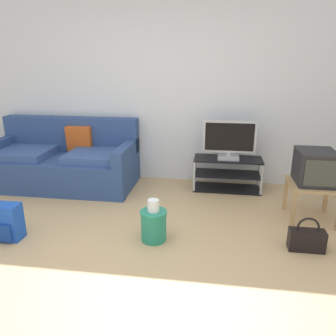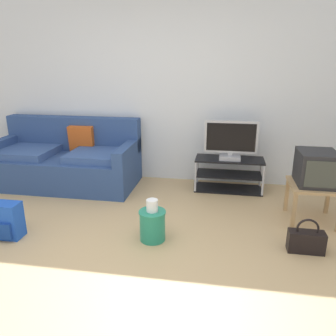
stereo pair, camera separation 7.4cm
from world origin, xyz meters
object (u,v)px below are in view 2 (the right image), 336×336
at_px(tv_stand, 229,174).
at_px(flat_tv, 231,141).
at_px(backpack, 5,220).
at_px(crt_tv, 316,168).
at_px(couch, 66,161).
at_px(handbag, 306,241).
at_px(side_table, 314,190).
at_px(cleaning_bucket, 152,223).

relative_size(tv_stand, flat_tv, 1.31).
bearing_deg(tv_stand, backpack, -142.56).
distance_m(tv_stand, flat_tv, 0.47).
bearing_deg(crt_tv, couch, 168.57).
bearing_deg(backpack, handbag, -18.49).
xyz_separation_m(side_table, handbag, (-0.19, -0.68, -0.25)).
xyz_separation_m(tv_stand, backpack, (-2.20, -1.69, -0.04)).
height_order(flat_tv, side_table, flat_tv).
bearing_deg(backpack, tv_stand, 14.75).
bearing_deg(couch, cleaning_bucket, -41.55).
relative_size(side_table, cleaning_bucket, 1.20).
distance_m(tv_stand, handbag, 1.64).
relative_size(couch, side_table, 3.88).
bearing_deg(flat_tv, side_table, -40.47).
xyz_separation_m(side_table, backpack, (-3.10, -0.90, -0.18)).
distance_m(backpack, cleaning_bucket, 1.47).
bearing_deg(couch, crt_tv, -11.43).
bearing_deg(flat_tv, tv_stand, 90.00).
bearing_deg(backpack, crt_tv, -6.26).
distance_m(tv_stand, crt_tv, 1.24).
bearing_deg(cleaning_bucket, backpack, -172.55).
bearing_deg(cleaning_bucket, flat_tv, 63.34).
distance_m(flat_tv, handbag, 1.71).
height_order(flat_tv, backpack, flat_tv).
bearing_deg(couch, backpack, -87.13).
xyz_separation_m(couch, cleaning_bucket, (1.54, -1.36, -0.15)).
distance_m(side_table, crt_tv, 0.25).
height_order(backpack, handbag, backpack).
distance_m(crt_tv, cleaning_bucket, 1.84).
height_order(side_table, handbag, side_table).
bearing_deg(backpack, cleaning_bucket, -15.25).
bearing_deg(flat_tv, cleaning_bucket, -116.66).
distance_m(couch, backpack, 1.56).
xyz_separation_m(side_table, cleaning_bucket, (-1.64, -0.71, -0.18)).
distance_m(tv_stand, side_table, 1.20).
bearing_deg(side_table, backpack, -163.84).
xyz_separation_m(handbag, cleaning_bucket, (-1.45, -0.02, 0.07)).
relative_size(couch, handbag, 5.97).
height_order(couch, tv_stand, couch).
relative_size(flat_tv, crt_tv, 1.54).
xyz_separation_m(crt_tv, backpack, (-3.10, -0.91, -0.43)).
bearing_deg(side_table, crt_tv, 90.00).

